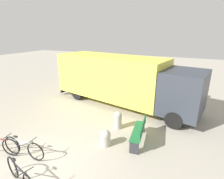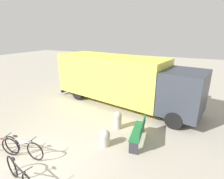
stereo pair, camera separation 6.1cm
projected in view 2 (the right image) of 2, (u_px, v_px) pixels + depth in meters
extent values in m
plane|color=#A8A091|center=(35.00, 167.00, 5.78)|extent=(60.00, 60.00, 0.00)
cube|color=#EAE04C|center=(111.00, 76.00, 10.91)|extent=(7.24, 3.70, 2.48)
cube|color=#333842|center=(183.00, 92.00, 8.50)|extent=(2.32, 2.69, 2.11)
cube|color=black|center=(74.00, 88.00, 13.31)|extent=(0.53, 2.33, 0.16)
cylinder|color=black|center=(186.00, 105.00, 9.66)|extent=(0.86, 0.43, 0.82)
cylinder|color=black|center=(174.00, 120.00, 8.00)|extent=(0.86, 0.43, 0.82)
cylinder|color=black|center=(99.00, 86.00, 13.19)|extent=(0.86, 0.43, 0.82)
cylinder|color=black|center=(78.00, 93.00, 11.53)|extent=(0.86, 0.43, 0.82)
cube|color=#1E6638|center=(138.00, 131.00, 6.95)|extent=(0.61, 1.68, 0.03)
cube|color=#1E6638|center=(142.00, 127.00, 6.84)|extent=(0.25, 1.64, 0.43)
cube|color=#2D2D33|center=(133.00, 148.00, 6.34)|extent=(0.34, 0.09, 0.49)
cube|color=#2D2D33|center=(140.00, 127.00, 7.73)|extent=(0.34, 0.09, 0.49)
torus|color=black|center=(11.00, 147.00, 6.24)|extent=(0.70, 0.20, 0.71)
cylinder|color=black|center=(7.00, 138.00, 6.14)|extent=(0.03, 0.03, 0.15)
cylinder|color=black|center=(6.00, 136.00, 6.12)|extent=(0.12, 0.43, 0.02)
torus|color=black|center=(12.00, 145.00, 6.35)|extent=(0.71, 0.10, 0.71)
torus|color=black|center=(35.00, 151.00, 5.99)|extent=(0.71, 0.10, 0.71)
cylinder|color=silver|center=(22.00, 141.00, 6.08)|extent=(0.90, 0.11, 0.04)
cylinder|color=silver|center=(21.00, 144.00, 6.15)|extent=(0.60, 0.09, 0.33)
cylinder|color=silver|center=(16.00, 138.00, 6.16)|extent=(0.03, 0.03, 0.12)
ellipsoid|color=black|center=(15.00, 136.00, 6.14)|extent=(0.23, 0.11, 0.05)
cylinder|color=black|center=(32.00, 142.00, 5.91)|extent=(0.03, 0.03, 0.15)
cylinder|color=black|center=(32.00, 140.00, 5.89)|extent=(0.06, 0.44, 0.02)
torus|color=black|center=(12.00, 167.00, 5.31)|extent=(0.70, 0.22, 0.71)
cylinder|color=black|center=(18.00, 167.00, 4.90)|extent=(0.88, 0.26, 0.04)
cylinder|color=black|center=(18.00, 170.00, 4.99)|extent=(0.59, 0.19, 0.33)
cylinder|color=black|center=(13.00, 161.00, 5.06)|extent=(0.03, 0.03, 0.12)
ellipsoid|color=black|center=(13.00, 159.00, 5.03)|extent=(0.24, 0.14, 0.05)
cylinder|color=black|center=(25.00, 173.00, 4.60)|extent=(0.03, 0.03, 0.15)
cylinder|color=black|center=(25.00, 171.00, 4.58)|extent=(0.13, 0.43, 0.02)
cylinder|color=#B2AD9E|center=(105.00, 140.00, 6.85)|extent=(0.39, 0.39, 0.45)
sphere|color=#B2AD9E|center=(105.00, 135.00, 6.78)|extent=(0.41, 0.41, 0.41)
cylinder|color=#B2AD9E|center=(118.00, 122.00, 8.05)|extent=(0.36, 0.36, 0.63)
sphere|color=#B2AD9E|center=(118.00, 116.00, 7.95)|extent=(0.38, 0.38, 0.38)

